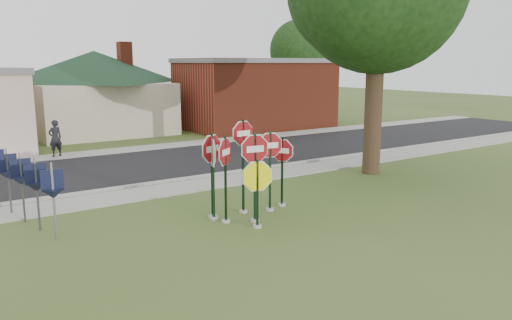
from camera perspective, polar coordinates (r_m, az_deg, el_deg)
ground at (r=13.58m, az=1.94°, el=-7.99°), size 120.00×120.00×0.00m
sidewalk_near at (r=18.12m, az=-8.37°, el=-3.14°), size 60.00×1.60×0.06m
road at (r=22.17m, az=-13.47°, el=-0.75°), size 60.00×7.00×0.04m
sidewalk_far at (r=26.17m, az=-16.83°, el=0.87°), size 60.00×1.60×0.06m
curb at (r=18.99m, az=-9.69°, el=-2.40°), size 60.00×0.20×0.14m
stop_sign_center at (r=13.82m, az=-0.13°, el=-0.46°), size 1.11×0.24×2.66m
stop_sign_yellow at (r=13.43m, az=0.15°, el=-2.97°), size 1.10×0.40×2.01m
stop_sign_left at (r=13.80m, az=-3.52°, el=-0.86°), size 0.89×0.63×2.56m
stop_sign_right at (r=14.91m, az=1.63°, el=0.01°), size 1.03×0.24×2.55m
stop_sign_back_right at (r=14.66m, az=-1.48°, el=0.79°), size 1.00×0.24×2.91m
stop_sign_back_left at (r=14.28m, az=-5.05°, el=-0.33°), size 1.05×0.42×2.60m
stop_sign_far_right at (r=15.47m, az=3.01°, el=-0.43°), size 0.53×0.84×2.27m
stop_sign_far_left at (r=14.11m, az=-4.90°, el=-0.71°), size 0.34×1.08×2.52m
route_sign_row at (r=15.36m, az=-25.22°, el=-2.07°), size 1.43×4.63×2.00m
building_house at (r=33.76m, az=-17.90°, el=9.16°), size 11.60×11.60×6.20m
building_brick at (r=34.94m, az=-0.02°, el=7.69°), size 10.20×6.20×4.75m
bg_tree_right at (r=46.89m, az=5.07°, el=12.37°), size 5.60×5.60×8.40m
pedestrian at (r=25.49m, az=-21.97°, el=2.33°), size 0.70×0.53×1.74m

